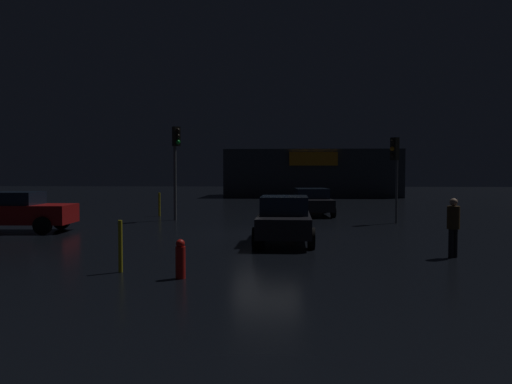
# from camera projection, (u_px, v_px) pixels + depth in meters

# --- Properties ---
(ground_plane) EXTENTS (120.00, 120.00, 0.00)m
(ground_plane) POSITION_uv_depth(u_px,v_px,m) (267.00, 234.00, 18.94)
(ground_plane) COLOR black
(store_building) EXTENTS (16.01, 7.60, 4.36)m
(store_building) POSITION_uv_depth(u_px,v_px,m) (311.00, 173.00, 48.36)
(store_building) COLOR #33383D
(store_building) RESTS_ON ground
(traffic_signal_main) EXTENTS (0.41, 0.43, 4.49)m
(traffic_signal_main) POSITION_uv_depth(u_px,v_px,m) (176.00, 154.00, 24.27)
(traffic_signal_main) COLOR #595B60
(traffic_signal_main) RESTS_ON ground
(traffic_signal_opposite) EXTENTS (0.43, 0.41, 3.88)m
(traffic_signal_opposite) POSITION_uv_depth(u_px,v_px,m) (395.00, 158.00, 22.86)
(traffic_signal_opposite) COLOR #595B60
(traffic_signal_opposite) RESTS_ON ground
(car_near) EXTENTS (2.33, 4.43, 1.44)m
(car_near) POSITION_uv_depth(u_px,v_px,m) (312.00, 201.00, 27.24)
(car_near) COLOR black
(car_near) RESTS_ON ground
(car_far) EXTENTS (4.45, 2.12, 1.56)m
(car_far) POSITION_uv_depth(u_px,v_px,m) (15.00, 211.00, 19.75)
(car_far) COLOR #A51414
(car_far) RESTS_ON ground
(car_crossing) EXTENTS (1.95, 4.21, 1.54)m
(car_crossing) POSITION_uv_depth(u_px,v_px,m) (284.00, 219.00, 16.74)
(car_crossing) COLOR black
(car_crossing) RESTS_ON ground
(pedestrian) EXTENTS (0.47, 0.47, 1.62)m
(pedestrian) POSITION_uv_depth(u_px,v_px,m) (453.00, 223.00, 13.77)
(pedestrian) COLOR black
(pedestrian) RESTS_ON ground
(fire_hydrant) EXTENTS (0.22, 0.22, 0.87)m
(fire_hydrant) POSITION_uv_depth(u_px,v_px,m) (180.00, 259.00, 11.10)
(fire_hydrant) COLOR red
(fire_hydrant) RESTS_ON ground
(bollard_kerb_a) EXTENTS (0.10, 0.10, 1.22)m
(bollard_kerb_a) POSITION_uv_depth(u_px,v_px,m) (120.00, 246.00, 11.79)
(bollard_kerb_a) COLOR gold
(bollard_kerb_a) RESTS_ON ground
(bollard_kerb_b) EXTENTS (0.11, 0.11, 1.24)m
(bollard_kerb_b) POSITION_uv_depth(u_px,v_px,m) (159.00, 204.00, 26.66)
(bollard_kerb_b) COLOR gold
(bollard_kerb_b) RESTS_ON ground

